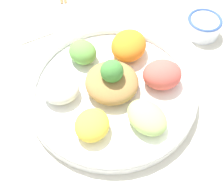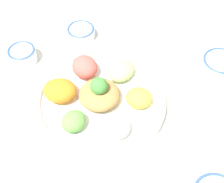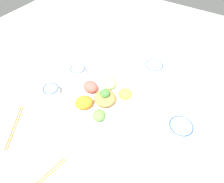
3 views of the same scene
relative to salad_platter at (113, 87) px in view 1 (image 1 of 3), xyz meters
name	(u,v)px [view 1 (image 1 of 3)]	position (x,y,z in m)	size (l,w,h in m)	color
ground_plane	(102,110)	(0.03, 0.03, -0.02)	(2.40, 2.40, 0.00)	silver
salad_platter	(113,87)	(0.00, 0.00, 0.00)	(0.35, 0.35, 0.10)	white
sauce_bowl_dark	(204,25)	(-0.26, -0.09, 0.00)	(0.08, 0.08, 0.04)	white
serving_spoon_main	(20,43)	(0.16, -0.21, -0.02)	(0.13, 0.05, 0.01)	beige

